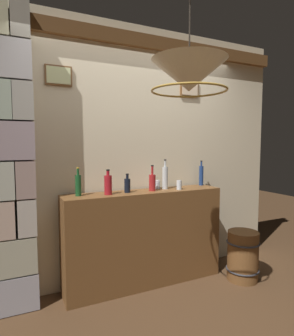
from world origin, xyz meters
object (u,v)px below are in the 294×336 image
glass_tumbler_highball (157,184)px  liquor_bottle_port (165,177)px  liquor_bottle_vodka (127,185)px  glass_tumbler_rocks (179,185)px  liquor_bottle_whiskey (201,175)px  wooden_barrel (243,256)px  liquor_bottle_gin (108,184)px  liquor_bottle_scotch (78,185)px  liquor_bottle_brandy (152,182)px  pendant_lamp (189,76)px

glass_tumbler_highball → liquor_bottle_port: bearing=-41.1°
liquor_bottle_port → glass_tumbler_highball: liquor_bottle_port is taller
liquor_bottle_port → liquor_bottle_vodka: (-0.47, -0.04, -0.05)m
glass_tumbler_rocks → liquor_bottle_whiskey: bearing=21.5°
wooden_barrel → liquor_bottle_gin: bearing=165.5°
liquor_bottle_port → liquor_bottle_scotch: bearing=-179.1°
liquor_bottle_vodka → liquor_bottle_whiskey: size_ratio=0.66×
wooden_barrel → glass_tumbler_rocks: bearing=152.3°
liquor_bottle_scotch → glass_tumbler_rocks: size_ratio=2.72×
liquor_bottle_scotch → liquor_bottle_port: bearing=0.9°
liquor_bottle_port → liquor_bottle_gin: (-0.68, -0.07, -0.03)m
liquor_bottle_brandy → liquor_bottle_vodka: bearing=177.6°
liquor_bottle_whiskey → glass_tumbler_rocks: bearing=-158.5°
liquor_bottle_scotch → liquor_bottle_gin: 0.29m
liquor_bottle_port → glass_tumbler_rocks: liquor_bottle_port is taller
liquor_bottle_scotch → pendant_lamp: bearing=-56.6°
liquor_bottle_brandy → glass_tumbler_rocks: 0.31m
glass_tumbler_highball → wooden_barrel: size_ratio=0.17×
liquor_bottle_whiskey → glass_tumbler_rocks: size_ratio=2.92×
liquor_bottle_scotch → wooden_barrel: liquor_bottle_scotch is taller
pendant_lamp → liquor_bottle_gin: bearing=110.9°
liquor_bottle_gin → liquor_bottle_whiskey: size_ratio=0.84×
wooden_barrel → liquor_bottle_vodka: bearing=161.9°
liquor_bottle_brandy → glass_tumbler_highball: 0.17m
liquor_bottle_scotch → wooden_barrel: 1.95m
liquor_bottle_port → glass_tumbler_rocks: bearing=-42.7°
liquor_bottle_port → liquor_bottle_scotch: liquor_bottle_port is taller
liquor_bottle_vodka → liquor_bottle_whiskey: liquor_bottle_whiskey is taller
glass_tumbler_highball → liquor_bottle_brandy: bearing=-134.1°
glass_tumbler_rocks → wooden_barrel: glass_tumbler_rocks is taller
glass_tumbler_highball → liquor_bottle_whiskey: bearing=-0.7°
liquor_bottle_brandy → wooden_barrel: bearing=-22.4°
liquor_bottle_scotch → liquor_bottle_gin: (0.28, -0.05, -0.01)m
glass_tumbler_rocks → pendant_lamp: (-0.46, -0.85, 0.94)m
liquor_bottle_port → liquor_bottle_gin: bearing=-174.2°
glass_tumbler_highball → pendant_lamp: pendant_lamp is taller
liquor_bottle_vodka → pendant_lamp: bearing=-82.2°
liquor_bottle_brandy → pendant_lamp: pendant_lamp is taller
liquor_bottle_port → liquor_bottle_vodka: bearing=-174.9°
liquor_bottle_port → liquor_bottle_whiskey: size_ratio=1.10×
liquor_bottle_gin → glass_tumbler_rocks: liquor_bottle_gin is taller
liquor_bottle_gin → glass_tumbler_rocks: size_ratio=2.45×
liquor_bottle_gin → glass_tumbler_highball: bearing=12.2°
glass_tumbler_highball → pendant_lamp: size_ratio=0.14×
liquor_bottle_gin → liquor_bottle_port: bearing=5.8°
pendant_lamp → liquor_bottle_whiskey: bearing=49.3°
liquor_bottle_brandy → glass_tumbler_rocks: (0.30, -0.05, -0.04)m
liquor_bottle_vodka → liquor_bottle_gin: bearing=-172.8°
liquor_bottle_brandy → liquor_bottle_scotch: bearing=177.1°
liquor_bottle_gin → wooden_barrel: liquor_bottle_gin is taller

